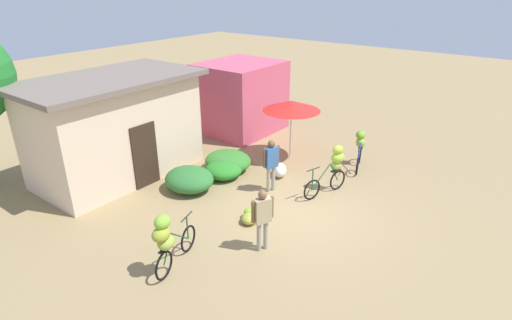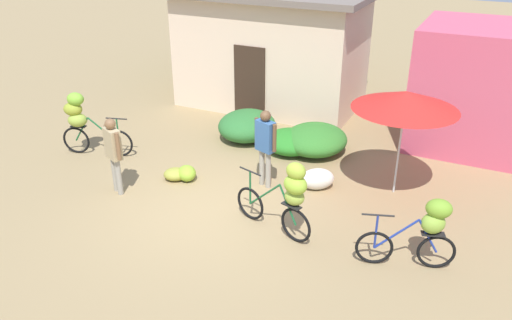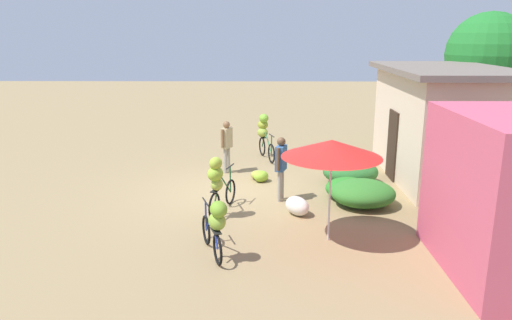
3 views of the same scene
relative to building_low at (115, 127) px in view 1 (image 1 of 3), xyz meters
The scene contains 14 objects.
ground_plane 6.48m from the building_low, 76.15° to the right, with size 60.00×60.00×0.00m, color #957C53.
building_low is the anchor object (origin of this frame).
shop_pink 5.79m from the building_low, ahead, with size 3.20×2.80×2.87m, color #CC506A.
hedge_bush_front_left 3.02m from the building_low, 78.06° to the right, with size 1.40×1.56×0.71m, color #2E6F31.
hedge_bush_front_right 3.73m from the building_low, 57.72° to the right, with size 1.22×1.20×0.53m, color #2A7F26.
hedge_bush_mid 3.80m from the building_low, 48.45° to the right, with size 1.48×1.60×0.64m, color #347A2B.
market_umbrella 5.88m from the building_low, 40.31° to the right, with size 2.02×2.02×2.14m.
bicycle_leftmost 5.72m from the building_low, 115.57° to the right, with size 1.66×0.65×1.49m.
bicycle_near_pile 6.99m from the building_low, 63.19° to the right, with size 1.65×0.63×1.47m.
bicycle_center_loaded 8.14m from the building_low, 48.37° to the right, with size 1.50×0.66×1.22m.
banana_pile_on_ground 5.46m from the building_low, 86.67° to the right, with size 0.85×0.69×0.33m.
produce_sack 5.48m from the building_low, 55.18° to the right, with size 0.70×0.44×0.44m, color silver.
person_vendor 6.31m from the building_low, 94.96° to the right, with size 0.53×0.35×1.60m.
person_bystander 5.15m from the building_low, 66.86° to the right, with size 0.55×0.32×1.66m.
Camera 1 is at (-8.64, -4.98, 5.99)m, focal length 28.79 mm.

